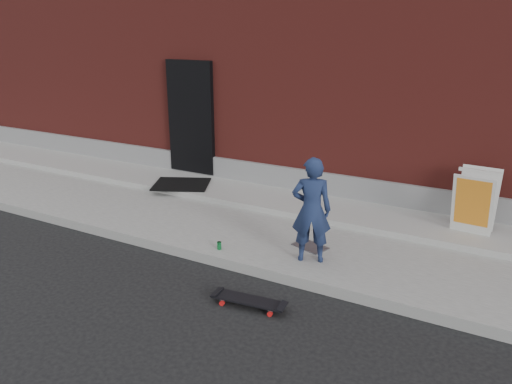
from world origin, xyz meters
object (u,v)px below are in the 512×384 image
Objects in this scene: child at (311,210)px; pizza_sign at (475,201)px; soda_can at (219,246)px; skateboard at (249,301)px.

pizza_sign is at bearing -155.98° from child.
child is at bearing 13.82° from soda_can.
skateboard is 1.35m from soda_can.
skateboard is (-0.26, -1.22, -0.79)m from child.
soda_can is at bearing -144.70° from pizza_sign.
pizza_sign is at bearing 56.09° from skateboard.
pizza_sign is 8.35× the size of soda_can.
skateboard is at bearing -42.54° from soda_can.
pizza_sign is (1.81, 1.86, -0.15)m from child.
soda_can is (-3.06, -2.17, -0.51)m from pizza_sign.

